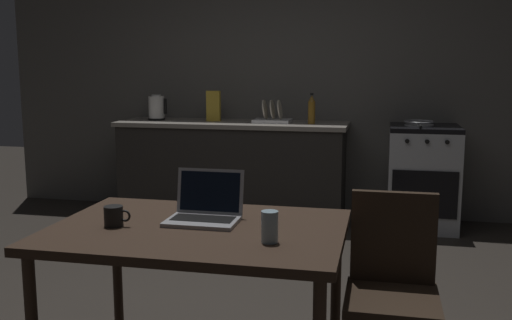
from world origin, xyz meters
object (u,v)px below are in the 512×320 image
at_px(laptop, 205,211).
at_px(coffee_mug, 114,216).
at_px(chair, 392,280).
at_px(electric_kettle, 157,108).
at_px(frying_pan, 419,123).
at_px(dining_table, 198,241).
at_px(drinking_glass, 270,227).
at_px(bottle, 312,109).
at_px(cereal_box, 214,106).
at_px(stove_oven, 423,177).
at_px(dish_rack, 272,117).

height_order(laptop, coffee_mug, laptop).
distance_m(chair, electric_kettle, 3.58).
xyz_separation_m(chair, electric_kettle, (-2.20, 2.77, 0.53)).
bearing_deg(frying_pan, coffee_mug, -116.23).
xyz_separation_m(dining_table, drinking_glass, (0.36, -0.16, 0.13)).
xyz_separation_m(chair, coffee_mug, (-1.21, -0.21, 0.28)).
relative_size(bottle, cereal_box, 0.97).
bearing_deg(chair, dining_table, -168.33).
relative_size(laptop, cereal_box, 1.12).
bearing_deg(drinking_glass, frying_pan, 76.37).
height_order(laptop, drinking_glass, laptop).
bearing_deg(coffee_mug, bottle, 80.03).
height_order(electric_kettle, frying_pan, electric_kettle).
bearing_deg(laptop, electric_kettle, 104.91).
xyz_separation_m(bottle, drinking_glass, (0.20, -3.02, -0.25)).
relative_size(stove_oven, chair, 1.04).
bearing_deg(laptop, bottle, 76.10).
relative_size(bottle, coffee_mug, 2.27).
xyz_separation_m(dining_table, frying_pan, (1.09, 2.89, 0.27)).
height_order(laptop, cereal_box, cereal_box).
bearing_deg(laptop, drinking_glass, -47.02).
distance_m(bottle, cereal_box, 0.94).
distance_m(bottle, frying_pan, 0.95).
relative_size(bottle, drinking_glass, 2.17).
relative_size(drinking_glass, dish_rack, 0.38).
height_order(frying_pan, dish_rack, dish_rack).
height_order(stove_oven, dish_rack, dish_rack).
bearing_deg(dining_table, electric_kettle, 114.89).
distance_m(frying_pan, drinking_glass, 3.14).
bearing_deg(laptop, coffee_mug, -166.05).
bearing_deg(chair, dish_rack, 113.07).
relative_size(electric_kettle, bottle, 0.88).
relative_size(chair, frying_pan, 2.02).
distance_m(dining_table, cereal_box, 3.06).
relative_size(frying_pan, drinking_glass, 3.39).
xyz_separation_m(stove_oven, coffee_mug, (-1.51, -2.98, 0.33)).
relative_size(stove_oven, dining_table, 0.71).
height_order(chair, cereal_box, cereal_box).
distance_m(dining_table, dish_rack, 2.94).
xyz_separation_m(frying_pan, drinking_glass, (-0.74, -3.05, -0.14)).
bearing_deg(electric_kettle, dish_rack, 0.00).
height_order(stove_oven, bottle, bottle).
height_order(chair, electric_kettle, electric_kettle).
xyz_separation_m(stove_oven, laptop, (-1.14, -2.81, 0.33)).
bearing_deg(chair, bottle, 106.39).
distance_m(chair, laptop, 0.89).
relative_size(dining_table, frying_pan, 2.95).
bearing_deg(electric_kettle, drinking_glass, -60.93).
bearing_deg(dining_table, coffee_mug, -169.04).
height_order(coffee_mug, drinking_glass, drinking_glass).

